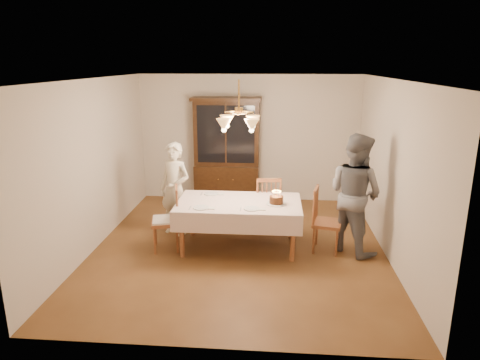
# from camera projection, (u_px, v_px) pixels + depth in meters

# --- Properties ---
(ground) EXTENTS (5.00, 5.00, 0.00)m
(ground) POSITION_uv_depth(u_px,v_px,m) (239.00, 247.00, 6.78)
(ground) COLOR #593619
(ground) RESTS_ON ground
(room_shell) EXTENTS (5.00, 5.00, 5.00)m
(room_shell) POSITION_uv_depth(u_px,v_px,m) (239.00, 149.00, 6.36)
(room_shell) COLOR white
(room_shell) RESTS_ON ground
(dining_table) EXTENTS (1.90, 1.10, 0.76)m
(dining_table) POSITION_uv_depth(u_px,v_px,m) (239.00, 206.00, 6.60)
(dining_table) COLOR brown
(dining_table) RESTS_ON ground
(china_hutch) EXTENTS (1.38, 0.54, 2.16)m
(china_hutch) POSITION_uv_depth(u_px,v_px,m) (227.00, 153.00, 8.70)
(china_hutch) COLOR black
(china_hutch) RESTS_ON ground
(chair_far_side) EXTENTS (0.48, 0.46, 1.00)m
(chair_far_side) POSITION_uv_depth(u_px,v_px,m) (268.00, 207.00, 7.29)
(chair_far_side) COLOR brown
(chair_far_side) RESTS_ON ground
(chair_left_end) EXTENTS (0.51, 0.53, 1.00)m
(chair_left_end) POSITION_uv_depth(u_px,v_px,m) (166.00, 221.00, 6.61)
(chair_left_end) COLOR brown
(chair_left_end) RESTS_ON ground
(chair_right_end) EXTENTS (0.51, 0.52, 1.00)m
(chair_right_end) POSITION_uv_depth(u_px,v_px,m) (326.00, 224.00, 6.55)
(chair_right_end) COLOR brown
(chair_right_end) RESTS_ON ground
(elderly_woman) EXTENTS (0.68, 0.58, 1.57)m
(elderly_woman) POSITION_uv_depth(u_px,v_px,m) (175.00, 189.00, 7.13)
(elderly_woman) COLOR white
(elderly_woman) RESTS_ON ground
(adult_in_grey) EXTENTS (1.11, 1.13, 1.84)m
(adult_in_grey) POSITION_uv_depth(u_px,v_px,m) (355.00, 194.00, 6.45)
(adult_in_grey) COLOR slate
(adult_in_grey) RESTS_ON ground
(birthday_cake) EXTENTS (0.30, 0.30, 0.21)m
(birthday_cake) POSITION_uv_depth(u_px,v_px,m) (276.00, 200.00, 6.45)
(birthday_cake) COLOR white
(birthday_cake) RESTS_ON dining_table
(place_setting_near_left) EXTENTS (0.38, 0.23, 0.02)m
(place_setting_near_left) POSITION_uv_depth(u_px,v_px,m) (202.00, 208.00, 6.29)
(place_setting_near_left) COLOR white
(place_setting_near_left) RESTS_ON dining_table
(place_setting_near_right) EXTENTS (0.38, 0.23, 0.02)m
(place_setting_near_right) POSITION_uv_depth(u_px,v_px,m) (253.00, 209.00, 6.25)
(place_setting_near_right) COLOR white
(place_setting_near_right) RESTS_ON dining_table
(place_setting_far_left) EXTENTS (0.38, 0.23, 0.02)m
(place_setting_far_left) POSITION_uv_depth(u_px,v_px,m) (212.00, 194.00, 6.95)
(place_setting_far_left) COLOR white
(place_setting_far_left) RESTS_ON dining_table
(chandelier) EXTENTS (0.62, 0.62, 0.73)m
(chandelier) POSITION_uv_depth(u_px,v_px,m) (239.00, 123.00, 6.25)
(chandelier) COLOR #BF8C3F
(chandelier) RESTS_ON ground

